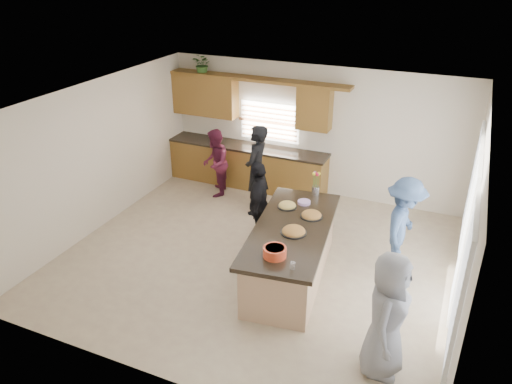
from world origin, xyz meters
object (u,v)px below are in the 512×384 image
at_px(woman_left_back, 256,170).
at_px(salad_bowl, 275,251).
at_px(woman_right_front, 387,316).
at_px(island, 291,254).
at_px(woman_right_back, 403,227).
at_px(woman_left_front, 259,204).
at_px(woman_left_mid, 215,163).

bearing_deg(woman_left_back, salad_bowl, 26.24).
bearing_deg(woman_right_front, salad_bowl, 73.59).
relative_size(island, woman_left_back, 1.52).
xyz_separation_m(island, woman_right_back, (1.59, 0.87, 0.40)).
distance_m(island, woman_right_back, 1.85).
bearing_deg(salad_bowl, woman_left_front, 120.09).
distance_m(woman_left_mid, woman_right_front, 5.70).
relative_size(salad_bowl, woman_right_back, 0.20).
xyz_separation_m(island, salad_bowl, (0.06, -0.89, 0.58)).
height_order(woman_left_front, woman_right_back, woman_right_back).
height_order(island, salad_bowl, salad_bowl).
xyz_separation_m(island, woman_left_back, (-1.43, 1.88, 0.48)).
height_order(woman_left_mid, woman_right_front, woman_right_front).
distance_m(woman_left_mid, woman_left_front, 2.24).
distance_m(salad_bowl, woman_left_mid, 4.13).
relative_size(woman_left_back, woman_left_front, 1.16).
distance_m(salad_bowl, woman_right_back, 2.33).
relative_size(woman_left_mid, woman_right_back, 0.87).
xyz_separation_m(salad_bowl, woman_left_back, (-1.49, 2.77, -0.10)).
distance_m(woman_left_back, woman_left_front, 1.22).
distance_m(woman_right_back, woman_right_front, 2.30).
relative_size(woman_left_front, woman_right_front, 0.93).
bearing_deg(island, woman_right_back, 21.45).
bearing_deg(salad_bowl, woman_left_mid, 129.72).
relative_size(woman_left_mid, woman_left_front, 0.93).
xyz_separation_m(salad_bowl, woman_right_front, (1.69, -0.54, -0.17)).
distance_m(woman_left_front, woman_right_front, 3.47).
bearing_deg(woman_right_back, island, 121.07).
distance_m(woman_left_back, woman_left_mid, 1.23).
height_order(woman_left_back, woman_right_back, woman_left_back).
relative_size(salad_bowl, woman_left_front, 0.21).
relative_size(woman_left_back, woman_right_front, 1.08).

